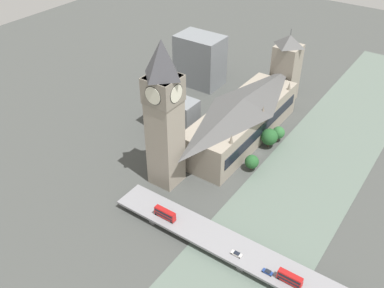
{
  "coord_description": "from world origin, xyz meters",
  "views": [
    {
      "loc": [
        -79.96,
        181.65,
        144.73
      ],
      "look_at": [
        21.38,
        36.04,
        18.71
      ],
      "focal_mm": 40.0,
      "sensor_mm": 36.0,
      "label": 1
    }
  ],
  "objects": [
    {
      "name": "double_decker_bus_lead",
      "position": [
        -51.31,
        74.18,
        6.82
      ],
      "size": [
        10.08,
        2.64,
        4.73
      ],
      "color": "red",
      "rests_on": "road_bridge"
    },
    {
      "name": "clock_tower",
      "position": [
        28.66,
        48.43,
        41.26
      ],
      "size": [
        15.24,
        15.24,
        77.03
      ],
      "color": "gray",
      "rests_on": "ground_plane"
    },
    {
      "name": "tree_embankment_mid",
      "position": [
        -3.34,
        15.77,
        5.32
      ],
      "size": [
        7.56,
        7.56,
        9.11
      ],
      "color": "brown",
      "rests_on": "ground_plane"
    },
    {
      "name": "river_water",
      "position": [
        -31.33,
        0.0,
        0.15
      ],
      "size": [
        50.67,
        360.0,
        0.3
      ],
      "primitive_type": "cube",
      "color": "slate",
      "rests_on": "ground_plane"
    },
    {
      "name": "road_bridge",
      "position": [
        -31.33,
        71.12,
        3.34
      ],
      "size": [
        133.33,
        15.4,
        4.21
      ],
      "color": "slate",
      "rests_on": "ground_plane"
    },
    {
      "name": "victoria_tower",
      "position": [
        16.53,
        -65.23,
        22.75
      ],
      "size": [
        15.59,
        15.59,
        49.49
      ],
      "color": "gray",
      "rests_on": "ground_plane"
    },
    {
      "name": "city_block_west",
      "position": [
        76.12,
        -52.42,
        17.9
      ],
      "size": [
        32.07,
        22.02,
        35.79
      ],
      "color": "slate",
      "rests_on": "ground_plane"
    },
    {
      "name": "car_northbound_mid",
      "position": [
        -27.69,
        74.21,
        4.92
      ],
      "size": [
        4.78,
        1.94,
        1.4
      ],
      "color": "silver",
      "rests_on": "road_bridge"
    },
    {
      "name": "tree_embankment_far",
      "position": [
        -1.34,
        -8.63,
        6.91
      ],
      "size": [
        9.66,
        9.66,
        11.75
      ],
      "color": "brown",
      "rests_on": "ground_plane"
    },
    {
      "name": "ground_plane",
      "position": [
        0.0,
        0.0,
        0.0
      ],
      "size": [
        600.0,
        600.0,
        0.0
      ],
      "primitive_type": "plane",
      "color": "#424442"
    },
    {
      "name": "car_southbound_lead",
      "position": [
        -42.41,
        74.98,
        4.86
      ],
      "size": [
        4.31,
        1.91,
        1.3
      ],
      "color": "navy",
      "rests_on": "road_bridge"
    },
    {
      "name": "city_block_center",
      "position": [
        55.71,
        7.82,
        10.91
      ],
      "size": [
        31.97,
        14.3,
        21.81
      ],
      "color": "slate",
      "rests_on": "ground_plane"
    },
    {
      "name": "double_decker_bus_rear",
      "position": [
        9.86,
        74.01,
        6.85
      ],
      "size": [
        10.8,
        2.64,
        4.77
      ],
      "color": "red",
      "rests_on": "road_bridge"
    },
    {
      "name": "tree_embankment_near",
      "position": [
        -3.13,
        -17.23,
        5.78
      ],
      "size": [
        7.37,
        7.37,
        9.48
      ],
      "color": "brown",
      "rests_on": "ground_plane"
    },
    {
      "name": "parliament_hall",
      "position": [
        16.47,
        -8.0,
        13.25
      ],
      "size": [
        27.41,
        90.87,
        26.66
      ],
      "color": "gray",
      "rests_on": "ground_plane"
    }
  ]
}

